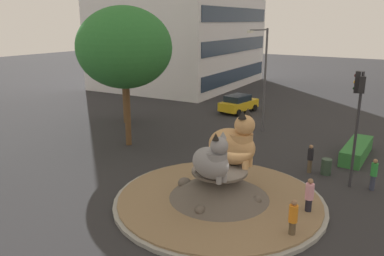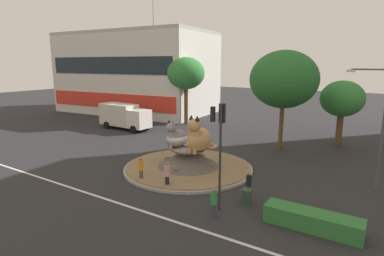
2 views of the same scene
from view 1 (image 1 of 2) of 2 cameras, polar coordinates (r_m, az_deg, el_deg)
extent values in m
plane|color=#28282B|center=(18.55, 4.03, -10.97)|extent=(160.00, 160.00, 0.00)
cylinder|color=gray|center=(18.51, 4.03, -10.72)|extent=(9.93, 9.93, 0.18)
cylinder|color=#846B4C|center=(18.45, 4.04, -10.34)|extent=(9.53, 9.53, 0.09)
cone|color=#564F47|center=(18.14, 4.08, -8.27)|extent=(4.72, 4.72, 1.37)
cylinder|color=#564F47|center=(17.89, 4.12, -6.45)|extent=(2.60, 2.60, 0.12)
ellipsoid|color=#564F47|center=(19.74, 5.99, -7.66)|extent=(0.61, 0.44, 0.49)
ellipsoid|color=#564F47|center=(19.21, -1.11, -8.18)|extent=(0.67, 0.66, 0.53)
ellipsoid|color=#564F47|center=(16.80, 1.22, -12.11)|extent=(0.52, 0.49, 0.41)
ellipsoid|color=#564F47|center=(17.82, 9.58, -10.59)|extent=(0.54, 0.45, 0.43)
ellipsoid|color=gray|center=(16.73, 2.76, -5.24)|extent=(1.71, 2.19, 1.40)
cylinder|color=gray|center=(16.42, 3.69, -5.09)|extent=(1.13, 1.13, 0.87)
sphere|color=gray|center=(16.07, 4.09, -2.68)|extent=(0.77, 0.77, 0.77)
torus|color=gray|center=(17.67, 1.71, -6.00)|extent=(0.82, 0.82, 0.17)
cone|color=gray|center=(16.08, 4.65, -1.01)|extent=(0.39, 0.39, 0.31)
cone|color=black|center=(15.80, 3.57, -1.30)|extent=(0.39, 0.39, 0.31)
cylinder|color=gray|center=(16.58, 4.81, -7.44)|extent=(0.24, 0.24, 0.35)
cylinder|color=gray|center=(16.37, 4.02, -7.74)|extent=(0.24, 0.24, 0.35)
ellipsoid|color=tan|center=(18.39, 5.92, -2.75)|extent=(1.64, 2.48, 1.76)
cylinder|color=tan|center=(18.11, 7.26, -2.43)|extent=(1.19, 1.19, 1.10)
sphere|color=tan|center=(17.76, 7.87, 0.41)|extent=(0.97, 0.97, 0.97)
torus|color=tan|center=(19.42, 3.90, -3.88)|extent=(1.20, 1.20, 0.22)
cone|color=black|center=(17.85, 8.33, 2.33)|extent=(0.41, 0.41, 0.39)
cone|color=black|center=(17.40, 7.53, 2.00)|extent=(0.41, 0.41, 0.39)
cylinder|color=tan|center=(18.40, 8.55, -5.02)|extent=(0.31, 0.31, 0.44)
cylinder|color=tan|center=(18.06, 7.97, -5.39)|extent=(0.31, 0.31, 0.44)
cylinder|color=#2D2D33|center=(20.76, 23.29, -0.47)|extent=(0.14, 0.14, 5.98)
cube|color=black|center=(20.26, 23.42, 6.31)|extent=(0.36, 0.29, 1.05)
sphere|color=#360606|center=(20.22, 23.29, 7.21)|extent=(0.18, 0.18, 0.18)
sphere|color=orange|center=(20.26, 23.19, 6.33)|extent=(0.18, 0.18, 0.18)
sphere|color=black|center=(20.31, 23.10, 5.46)|extent=(0.18, 0.18, 0.18)
cube|color=black|center=(19.83, 24.03, 5.90)|extent=(0.24, 0.31, 0.80)
cube|color=#233347|center=(48.42, 6.62, 7.89)|extent=(18.61, 1.22, 1.63)
cube|color=#233347|center=(48.07, 6.76, 12.14)|extent=(18.61, 1.22, 1.63)
cube|color=#233347|center=(47.98, 6.90, 16.42)|extent=(18.61, 1.22, 1.63)
cube|color=#2D7033|center=(26.17, 23.33, -3.10)|extent=(4.64, 1.20, 0.90)
cylinder|color=brown|center=(32.56, -9.73, 3.49)|extent=(0.60, 0.60, 3.09)
ellipsoid|color=#337F38|center=(32.05, -10.00, 9.06)|extent=(4.10, 4.10, 3.48)
cylinder|color=brown|center=(26.41, -9.58, 1.81)|extent=(0.39, 0.39, 4.13)
ellipsoid|color=#286B2D|center=(25.72, -10.04, 11.71)|extent=(6.22, 6.22, 5.29)
cylinder|color=#4C4C51|center=(29.56, 10.81, 6.85)|extent=(0.16, 0.16, 7.79)
cylinder|color=#4C4C51|center=(28.31, 9.99, 14.23)|extent=(2.17, 0.48, 0.10)
cube|color=silver|center=(27.40, 8.69, 14.03)|extent=(0.50, 0.24, 0.16)
cylinder|color=black|center=(17.85, 16.94, -11.30)|extent=(0.28, 0.28, 0.83)
cylinder|color=pink|center=(17.52, 17.14, -9.03)|extent=(0.37, 0.37, 0.72)
sphere|color=#936B4C|center=(17.33, 17.27, -7.58)|extent=(0.24, 0.24, 0.24)
cylinder|color=brown|center=(15.95, 14.68, -14.62)|extent=(0.26, 0.26, 0.80)
cylinder|color=orange|center=(15.59, 14.87, -12.24)|extent=(0.35, 0.35, 0.70)
sphere|color=#936B4C|center=(15.38, 15.00, -10.71)|extent=(0.23, 0.23, 0.23)
cylinder|color=brown|center=(22.72, 17.12, -5.45)|extent=(0.24, 0.24, 0.76)
cylinder|color=black|center=(22.48, 17.27, -3.74)|extent=(0.32, 0.32, 0.67)
sphere|color=#936B4C|center=(22.35, 17.36, -2.67)|extent=(0.22, 0.22, 0.22)
cylinder|color=#33384C|center=(21.62, 25.32, -7.40)|extent=(0.24, 0.24, 0.77)
cylinder|color=#288C38|center=(21.36, 25.55, -5.61)|extent=(0.33, 0.33, 0.67)
sphere|color=#936B4C|center=(21.22, 25.69, -4.48)|extent=(0.22, 0.22, 0.22)
cube|color=gold|center=(36.13, 6.98, 3.45)|extent=(4.32, 2.41, 0.77)
cube|color=#19232D|center=(35.83, 6.83, 4.44)|extent=(2.51, 1.94, 0.56)
cylinder|color=black|center=(37.81, 6.96, 3.41)|extent=(0.67, 0.31, 0.64)
cylinder|color=black|center=(36.83, 9.33, 2.98)|extent=(0.67, 0.31, 0.64)
cylinder|color=black|center=(35.65, 4.50, 2.72)|extent=(0.67, 0.31, 0.64)
cylinder|color=black|center=(34.62, 6.95, 2.26)|extent=(0.67, 0.31, 0.64)
cylinder|color=#2D4233|center=(22.73, 19.39, -5.46)|extent=(0.56, 0.56, 0.90)
camera|label=2|loc=(29.63, 56.64, 8.27)|focal=29.25mm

